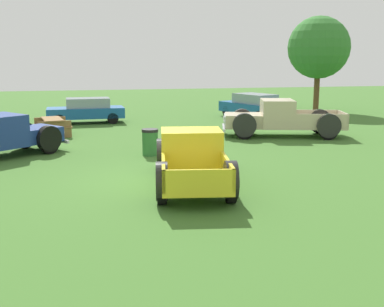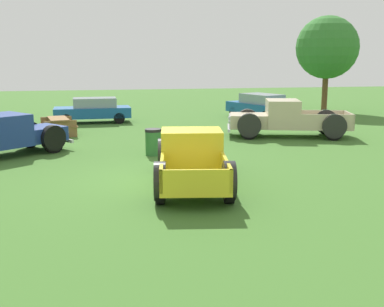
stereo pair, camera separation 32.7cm
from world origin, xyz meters
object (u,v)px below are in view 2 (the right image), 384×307
(pickup_truck_behind_right, at_px, (281,119))
(oak_tree_west, at_px, (327,48))
(sedan_distant_a, at_px, (260,106))
(sedan_distant_b, at_px, (93,110))
(picnic_table, at_px, (58,124))
(trash_can, at_px, (153,142))
(pickup_truck_foreground, at_px, (191,157))
(pickup_truck_behind_left, at_px, (8,136))

(pickup_truck_behind_right, height_order, oak_tree_west, oak_tree_west)
(sedan_distant_a, height_order, sedan_distant_b, sedan_distant_a)
(picnic_table, distance_m, trash_can, 6.49)
(pickup_truck_foreground, distance_m, picnic_table, 10.33)
(pickup_truck_behind_right, bearing_deg, picnic_table, 166.43)
(sedan_distant_b, xyz_separation_m, trash_can, (2.13, -9.36, -0.22))
(sedan_distant_b, bearing_deg, pickup_truck_foreground, -78.54)
(pickup_truck_foreground, distance_m, pickup_truck_behind_right, 8.92)
(pickup_truck_foreground, bearing_deg, oak_tree_west, 53.24)
(pickup_truck_foreground, height_order, trash_can, pickup_truck_foreground)
(sedan_distant_b, height_order, picnic_table, sedan_distant_b)
(pickup_truck_foreground, relative_size, pickup_truck_behind_right, 0.91)
(pickup_truck_behind_right, distance_m, picnic_table, 9.97)
(pickup_truck_behind_right, bearing_deg, pickup_truck_behind_left, -169.37)
(sedan_distant_a, xyz_separation_m, oak_tree_west, (5.32, 2.73, 3.33))
(picnic_table, bearing_deg, pickup_truck_behind_left, -107.77)
(pickup_truck_behind_right, height_order, trash_can, pickup_truck_behind_right)
(sedan_distant_b, bearing_deg, pickup_truck_behind_left, -109.32)
(sedan_distant_b, relative_size, oak_tree_west, 0.67)
(pickup_truck_behind_right, distance_m, trash_can, 6.75)
(pickup_truck_foreground, xyz_separation_m, pickup_truck_behind_left, (-5.67, 4.99, -0.00))
(pickup_truck_foreground, distance_m, trash_can, 4.10)
(sedan_distant_a, xyz_separation_m, picnic_table, (-10.92, -3.90, -0.25))
(pickup_truck_behind_right, bearing_deg, sedan_distant_a, 78.76)
(trash_can, relative_size, oak_tree_west, 0.16)
(picnic_table, height_order, trash_can, trash_can)
(trash_can, bearing_deg, oak_tree_west, 43.64)
(sedan_distant_a, height_order, picnic_table, sedan_distant_a)
(pickup_truck_foreground, bearing_deg, pickup_truck_behind_left, 138.64)
(sedan_distant_a, height_order, trash_can, sedan_distant_a)
(pickup_truck_behind_right, bearing_deg, pickup_truck_foreground, -127.50)
(pickup_truck_foreground, relative_size, oak_tree_west, 0.85)
(oak_tree_west, bearing_deg, pickup_truck_behind_right, -126.16)
(sedan_distant_a, xyz_separation_m, sedan_distant_b, (-9.39, 0.10, -0.04))
(pickup_truck_behind_right, bearing_deg, trash_can, -153.33)
(pickup_truck_behind_right, xyz_separation_m, trash_can, (-6.02, -3.03, -0.30))
(pickup_truck_foreground, distance_m, pickup_truck_behind_left, 7.56)
(pickup_truck_behind_left, height_order, sedan_distant_b, pickup_truck_behind_left)
(pickup_truck_behind_left, xyz_separation_m, sedan_distant_b, (2.95, 8.42, -0.01))
(pickup_truck_behind_right, relative_size, trash_can, 5.92)
(picnic_table, bearing_deg, oak_tree_west, 22.21)
(pickup_truck_foreground, height_order, pickup_truck_behind_left, pickup_truck_foreground)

